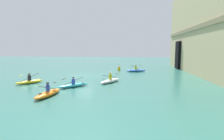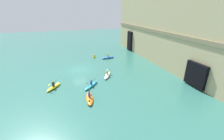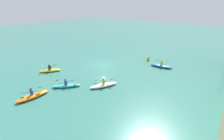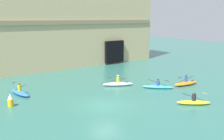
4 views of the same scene
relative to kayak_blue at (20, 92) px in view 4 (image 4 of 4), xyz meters
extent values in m
plane|color=#2D665B|center=(5.07, -7.21, -0.24)|extent=(120.00, 120.00, 0.00)
cube|color=tan|center=(6.13, 10.99, 6.76)|extent=(38.06, 5.69, 13.99)
cube|color=#847555|center=(6.13, 8.09, 6.40)|extent=(37.30, 0.24, 0.59)
cube|color=black|center=(17.19, 7.99, 1.71)|extent=(3.42, 0.70, 3.47)
ellipsoid|color=blue|center=(0.00, 0.00, -0.03)|extent=(1.39, 3.32, 0.40)
cylinder|color=gold|center=(0.00, 0.00, 0.44)|extent=(0.32, 0.32, 0.54)
sphere|color=#9E704C|center=(0.00, 0.00, 0.80)|extent=(0.19, 0.19, 0.19)
cylinder|color=#4C6B4C|center=(0.00, 0.00, 0.88)|extent=(0.24, 0.24, 0.06)
cylinder|color=black|center=(0.00, 0.00, 0.46)|extent=(0.69, 1.70, 0.92)
ellipsoid|color=black|center=(-0.29, 0.74, 0.85)|extent=(0.32, 0.45, 0.24)
ellipsoid|color=black|center=(0.29, -0.74, 0.07)|extent=(0.32, 0.45, 0.24)
ellipsoid|color=#33B2C6|center=(12.33, -6.31, -0.06)|extent=(2.79, 2.70, 0.35)
cylinder|color=#2D47B7|center=(12.33, -6.31, 0.34)|extent=(0.34, 0.34, 0.45)
sphere|color=tan|center=(12.33, -6.31, 0.66)|extent=(0.19, 0.19, 0.19)
cylinder|color=#232328|center=(12.33, -6.31, 0.73)|extent=(0.23, 0.23, 0.06)
cylinder|color=black|center=(12.33, -6.31, 0.36)|extent=(1.32, 1.62, 0.70)
ellipsoid|color=black|center=(12.90, -7.02, 0.66)|extent=(0.41, 0.45, 0.18)
ellipsoid|color=black|center=(11.76, -5.61, 0.06)|extent=(0.41, 0.45, 0.18)
ellipsoid|color=yellow|center=(11.17, -11.58, -0.05)|extent=(2.68, 2.28, 0.37)
cylinder|color=#232328|center=(11.17, -11.58, 0.40)|extent=(0.36, 0.36, 0.53)
sphere|color=brown|center=(11.17, -11.58, 0.77)|extent=(0.22, 0.22, 0.22)
cylinder|color=#4C6B4C|center=(11.17, -11.58, 0.86)|extent=(0.28, 0.28, 0.06)
cylinder|color=black|center=(11.17, -11.58, 0.42)|extent=(1.74, 1.14, 0.76)
ellipsoid|color=yellow|center=(11.93, -12.07, 0.74)|extent=(0.46, 0.38, 0.19)
ellipsoid|color=yellow|center=(10.41, -11.09, 0.10)|extent=(0.46, 0.38, 0.19)
ellipsoid|color=orange|center=(15.76, -7.21, -0.03)|extent=(3.26, 1.22, 0.41)
cylinder|color=#2D47B7|center=(15.76, -7.21, 0.42)|extent=(0.30, 0.30, 0.49)
sphere|color=brown|center=(15.76, -7.21, 0.76)|extent=(0.19, 0.19, 0.19)
cylinder|color=#232328|center=(15.76, -7.21, 0.84)|extent=(0.24, 0.24, 0.06)
cylinder|color=black|center=(15.76, -7.21, 0.45)|extent=(1.90, 0.48, 0.63)
ellipsoid|color=black|center=(16.59, -7.41, 0.18)|extent=(0.46, 0.27, 0.18)
ellipsoid|color=black|center=(14.92, -7.02, 0.71)|extent=(0.46, 0.27, 0.18)
ellipsoid|color=white|center=(9.60, -3.01, -0.04)|extent=(3.24, 2.26, 0.39)
cylinder|color=gold|center=(9.60, -3.01, 0.43)|extent=(0.33, 0.33, 0.56)
sphere|color=beige|center=(9.60, -3.01, 0.82)|extent=(0.22, 0.22, 0.22)
cylinder|color=silver|center=(9.60, -3.01, 0.91)|extent=(0.27, 0.27, 0.06)
cylinder|color=black|center=(9.60, -3.01, 0.46)|extent=(1.52, 1.47, 0.46)
ellipsoid|color=black|center=(10.26, -3.65, 0.27)|extent=(0.44, 0.44, 0.14)
ellipsoid|color=black|center=(8.94, -2.37, 0.65)|extent=(0.44, 0.44, 0.14)
cylinder|color=yellow|center=(-1.57, -2.87, 0.08)|extent=(0.47, 0.47, 0.63)
cone|color=white|center=(-1.57, -2.87, 0.63)|extent=(0.40, 0.40, 0.48)
camera|label=1|loc=(28.55, -0.67, 3.46)|focal=28.00mm
camera|label=2|loc=(31.96, -9.58, 10.34)|focal=24.00mm
camera|label=3|loc=(20.72, 7.00, 8.65)|focal=24.00mm
camera|label=4|loc=(-6.34, -23.85, 7.04)|focal=40.00mm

